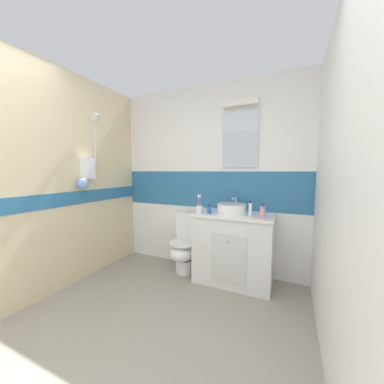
# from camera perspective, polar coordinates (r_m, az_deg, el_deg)

# --- Properties ---
(ground_plane) EXTENTS (3.20, 3.48, 0.04)m
(ground_plane) POSITION_cam_1_polar(r_m,az_deg,el_deg) (2.36, -8.14, -30.25)
(ground_plane) COLOR gray
(wall_back_tiled) EXTENTS (3.20, 0.20, 2.50)m
(wall_back_tiled) POSITION_cam_1_polar(r_m,az_deg,el_deg) (3.04, 4.49, 3.68)
(wall_back_tiled) COLOR white
(wall_back_tiled) RESTS_ON ground_plane
(wall_left_shower_alcove) EXTENTS (0.25, 3.48, 2.50)m
(wall_left_shower_alcove) POSITION_cam_1_polar(r_m,az_deg,el_deg) (2.89, -31.66, 2.60)
(wall_left_shower_alcove) COLOR beige
(wall_left_shower_alcove) RESTS_ON ground_plane
(wall_right_plain) EXTENTS (0.10, 3.48, 2.50)m
(wall_right_plain) POSITION_cam_1_polar(r_m,az_deg,el_deg) (1.63, 35.14, 0.76)
(wall_right_plain) COLOR white
(wall_right_plain) RESTS_ON ground_plane
(vanity_cabinet) EXTENTS (0.93, 0.53, 0.85)m
(vanity_cabinet) POSITION_cam_1_polar(r_m,az_deg,el_deg) (2.78, 10.86, -14.12)
(vanity_cabinet) COLOR silver
(vanity_cabinet) RESTS_ON ground_plane
(sink_basin) EXTENTS (0.34, 0.39, 0.18)m
(sink_basin) POSITION_cam_1_polar(r_m,az_deg,el_deg) (2.66, 10.37, -4.18)
(sink_basin) COLOR white
(sink_basin) RESTS_ON vanity_cabinet
(toilet) EXTENTS (0.37, 0.50, 0.79)m
(toilet) POSITION_cam_1_polar(r_m,az_deg,el_deg) (3.02, -1.66, -13.59)
(toilet) COLOR white
(toilet) RESTS_ON ground_plane
(toothbrush_cup) EXTENTS (0.08, 0.08, 0.23)m
(toothbrush_cup) POSITION_cam_1_polar(r_m,az_deg,el_deg) (2.64, 1.95, -4.29)
(toothbrush_cup) COLOR white
(toothbrush_cup) RESTS_ON vanity_cabinet
(soap_dispenser) EXTENTS (0.06, 0.06, 0.17)m
(soap_dispenser) POSITION_cam_1_polar(r_m,az_deg,el_deg) (2.45, 17.99, -5.12)
(soap_dispenser) COLOR pink
(soap_dispenser) RESTS_ON vanity_cabinet
(perfume_flask_small) EXTENTS (0.04, 0.03, 0.11)m
(perfume_flask_small) POSITION_cam_1_polar(r_m,az_deg,el_deg) (2.60, 4.58, -4.54)
(perfume_flask_small) COLOR #2659B2
(perfume_flask_small) RESTS_ON vanity_cabinet
(toothpaste_tube_upright) EXTENTS (0.04, 0.04, 0.18)m
(toothpaste_tube_upright) POSITION_cam_1_polar(r_m,az_deg,el_deg) (2.50, 15.02, -4.44)
(toothpaste_tube_upright) COLOR white
(toothpaste_tube_upright) RESTS_ON vanity_cabinet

